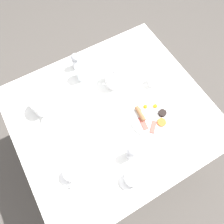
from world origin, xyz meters
The scene contains 15 objects.
ground_plane centered at (0.00, 0.00, 0.00)m, with size 8.00×8.00×0.00m, color #4C4742.
table centered at (0.00, 0.00, 0.71)m, with size 1.07×1.19×0.77m.
breakfast_plate centered at (0.14, 0.19, 0.78)m, with size 0.27×0.27×0.04m.
teapot_near centered at (-0.24, -0.35, 0.83)m, with size 0.21×0.12×0.13m.
teapot_far centered at (-0.19, 0.13, 0.83)m, with size 0.12×0.21×0.13m.
teacup_with_saucer_left centered at (0.21, -0.37, 0.80)m, with size 0.14×0.14×0.07m.
teacup_with_saucer_right centered at (0.40, -0.10, 0.80)m, with size 0.14×0.14×0.07m.
water_glass_tall centered at (-0.33, -0.03, 0.83)m, with size 0.08×0.08×0.12m.
creamer_jug centered at (-0.06, 0.34, 0.80)m, with size 0.09×0.06×0.06m.
pepper_grinder centered at (-0.43, -0.03, 0.84)m, with size 0.05×0.05×0.13m.
salt_grinder centered at (0.28, -0.04, 0.84)m, with size 0.05×0.05×0.13m.
fork_by_plate centered at (-0.01, -0.29, 0.77)m, with size 0.10×0.17×0.00m.
knife_by_plate centered at (0.09, -0.11, 0.77)m, with size 0.15×0.14×0.00m.
spoon_for_tea centered at (0.43, 0.12, 0.77)m, with size 0.08×0.15×0.00m.
fork_spare centered at (-0.37, 0.42, 0.77)m, with size 0.18×0.08×0.00m.
Camera 1 is at (0.49, -0.28, 2.00)m, focal length 35.00 mm.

